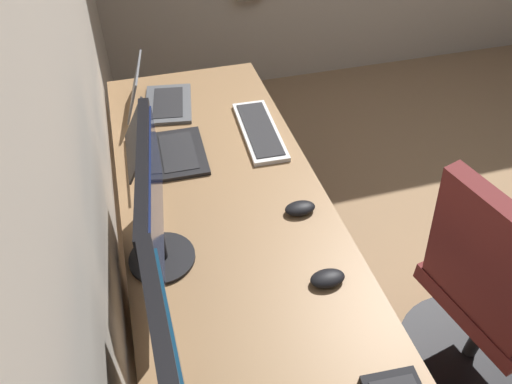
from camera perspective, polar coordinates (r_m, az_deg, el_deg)
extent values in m
cube|color=beige|center=(1.25, -23.67, 12.17)|extent=(4.77, 0.10, 2.60)
cube|color=#936D47|center=(1.51, -1.84, -6.95)|extent=(2.32, 0.70, 0.03)
cylinder|color=silver|center=(2.60, -1.48, 6.93)|extent=(0.05, 0.05, 0.70)
cylinder|color=silver|center=(2.55, -14.23, 4.68)|extent=(0.05, 0.05, 0.70)
cube|color=#936D47|center=(1.73, -1.43, -18.34)|extent=(0.40, 0.50, 0.69)
cube|color=silver|center=(1.78, 6.84, -16.29)|extent=(0.37, 0.01, 0.61)
cylinder|color=black|center=(1.49, -11.10, -7.68)|extent=(0.20, 0.20, 0.01)
cylinder|color=black|center=(1.45, -11.39, -6.26)|extent=(0.04, 0.04, 0.10)
cube|color=black|center=(1.31, -12.49, -0.75)|extent=(0.56, 0.09, 0.28)
cube|color=#19234C|center=(1.32, -11.78, -0.56)|extent=(0.52, 0.07, 0.25)
cube|color=black|center=(1.86, -9.23, 4.58)|extent=(0.30, 0.21, 0.01)
cube|color=#262628|center=(1.85, -9.26, 4.79)|extent=(0.24, 0.13, 0.00)
cube|color=black|center=(1.80, -14.09, 6.12)|extent=(0.30, 0.10, 0.17)
cube|color=navy|center=(1.80, -14.09, 6.12)|extent=(0.27, 0.09, 0.14)
cube|color=#595B60|center=(2.16, -10.39, 10.27)|extent=(0.33, 0.24, 0.01)
cube|color=#262628|center=(2.15, -10.42, 10.46)|extent=(0.26, 0.16, 0.00)
cube|color=#595B60|center=(2.12, -14.25, 12.10)|extent=(0.31, 0.12, 0.18)
cube|color=black|center=(2.12, -14.25, 12.10)|extent=(0.28, 0.10, 0.15)
cube|color=silver|center=(1.95, 0.43, 7.30)|extent=(0.43, 0.16, 0.02)
cube|color=#2D2D30|center=(1.94, 0.43, 7.57)|extent=(0.38, 0.13, 0.00)
ellipsoid|color=black|center=(1.60, 5.27, -1.92)|extent=(0.06, 0.10, 0.03)
ellipsoid|color=black|center=(1.42, 8.51, -10.12)|extent=(0.06, 0.10, 0.03)
cube|color=maroon|center=(1.93, 27.35, -10.64)|extent=(0.51, 0.50, 0.07)
cube|color=maroon|center=(1.59, 25.65, -7.55)|extent=(0.41, 0.20, 0.50)
cylinder|color=black|center=(2.09, 25.44, -14.30)|extent=(0.05, 0.05, 0.37)
cylinder|color=black|center=(2.25, 23.88, -17.21)|extent=(0.56, 0.56, 0.03)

